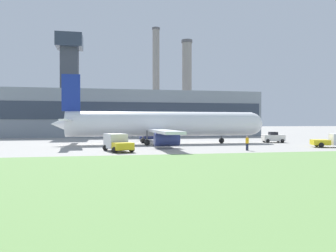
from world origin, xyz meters
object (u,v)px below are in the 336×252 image
object	(u,v)px
fuel_truck	(117,143)
pushback_tug	(273,138)
airplane	(161,124)
ground_crew_person	(247,143)

from	to	relation	value
fuel_truck	pushback_tug	bearing A→B (deg)	23.73
pushback_tug	airplane	bearing A→B (deg)	-179.03
fuel_truck	ground_crew_person	size ratio (longest dim) A/B	3.04
airplane	pushback_tug	distance (m)	19.28
pushback_tug	fuel_truck	xyz separation A→B (m)	(-26.30, -11.56, 0.21)
pushback_tug	ground_crew_person	size ratio (longest dim) A/B	2.15
fuel_truck	ground_crew_person	xyz separation A→B (m)	(15.30, -2.06, -0.11)
airplane	pushback_tug	world-z (taller)	airplane
pushback_tug	fuel_truck	bearing A→B (deg)	-156.27
ground_crew_person	fuel_truck	bearing A→B (deg)	172.34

